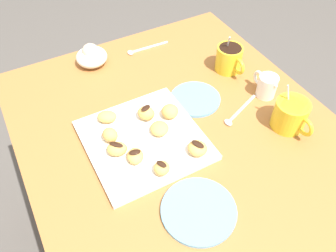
# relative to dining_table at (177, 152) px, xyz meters

# --- Properties ---
(ground_plane) EXTENTS (8.00, 8.00, 0.00)m
(ground_plane) POSITION_rel_dining_table_xyz_m (0.00, 0.00, -0.60)
(ground_plane) COLOR #514C47
(dining_table) EXTENTS (0.99, 0.88, 0.72)m
(dining_table) POSITION_rel_dining_table_xyz_m (0.00, 0.00, 0.00)
(dining_table) COLOR #A36633
(dining_table) RESTS_ON ground_plane
(pastry_plate_square) EXTENTS (0.31, 0.31, 0.02)m
(pastry_plate_square) POSITION_rel_dining_table_xyz_m (0.01, -0.11, 0.13)
(pastry_plate_square) COLOR white
(pastry_plate_square) RESTS_ON dining_table
(coffee_mug_yellow_left) EXTENTS (0.12, 0.09, 0.13)m
(coffee_mug_yellow_left) POSITION_rel_dining_table_xyz_m (-0.15, 0.28, 0.17)
(coffee_mug_yellow_left) COLOR yellow
(coffee_mug_yellow_left) RESTS_ON dining_table
(coffee_mug_yellow_right) EXTENTS (0.13, 0.10, 0.13)m
(coffee_mug_yellow_right) POSITION_rel_dining_table_xyz_m (0.15, 0.28, 0.17)
(coffee_mug_yellow_right) COLOR yellow
(coffee_mug_yellow_right) RESTS_ON dining_table
(cream_pitcher_white) EXTENTS (0.10, 0.06, 0.07)m
(cream_pitcher_white) POSITION_rel_dining_table_xyz_m (0.01, 0.31, 0.17)
(cream_pitcher_white) COLOR white
(cream_pitcher_white) RESTS_ON dining_table
(ice_cream_bowl) EXTENTS (0.11, 0.11, 0.08)m
(ice_cream_bowl) POSITION_rel_dining_table_xyz_m (-0.40, -0.11, 0.16)
(ice_cream_bowl) COLOR white
(ice_cream_bowl) RESTS_ON dining_table
(saucer_sky_left) EXTENTS (0.16, 0.16, 0.01)m
(saucer_sky_left) POSITION_rel_dining_table_xyz_m (-0.07, 0.10, 0.13)
(saucer_sky_left) COLOR #66A8DB
(saucer_sky_left) RESTS_ON dining_table
(saucer_sky_right) EXTENTS (0.18, 0.18, 0.01)m
(saucer_sky_right) POSITION_rel_dining_table_xyz_m (0.26, -0.09, 0.13)
(saucer_sky_right) COLOR #66A8DB
(saucer_sky_right) RESTS_ON dining_table
(loose_spoon_near_saucer) EXTENTS (0.03, 0.16, 0.01)m
(loose_spoon_near_saucer) POSITION_rel_dining_table_xyz_m (-0.39, 0.07, 0.13)
(loose_spoon_near_saucer) COLOR silver
(loose_spoon_near_saucer) RESTS_ON dining_table
(loose_spoon_by_plate) EXTENTS (0.07, 0.15, 0.01)m
(loose_spoon_by_plate) POSITION_rel_dining_table_xyz_m (0.04, 0.18, 0.13)
(loose_spoon_by_plate) COLOR silver
(loose_spoon_by_plate) RESTS_ON dining_table
(beignet_0) EXTENTS (0.07, 0.07, 0.03)m
(beignet_0) POSITION_rel_dining_table_xyz_m (0.12, -0.01, 0.16)
(beignet_0) COLOR #DBA351
(beignet_0) RESTS_ON pastry_plate_square
(chocolate_drizzle_0) EXTENTS (0.04, 0.03, 0.00)m
(chocolate_drizzle_0) POSITION_rel_dining_table_xyz_m (0.12, -0.01, 0.18)
(chocolate_drizzle_0) COLOR black
(chocolate_drizzle_0) RESTS_ON beignet_0
(beignet_1) EXTENTS (0.05, 0.05, 0.04)m
(beignet_1) POSITION_rel_dining_table_xyz_m (-0.03, -0.19, 0.16)
(beignet_1) COLOR #DBA351
(beignet_1) RESTS_ON pastry_plate_square
(beignet_2) EXTENTS (0.06, 0.07, 0.03)m
(beignet_2) POSITION_rel_dining_table_xyz_m (-0.10, -0.18, 0.16)
(beignet_2) COLOR #DBA351
(beignet_2) RESTS_ON pastry_plate_square
(beignet_3) EXTENTS (0.06, 0.07, 0.03)m
(beignet_3) POSITION_rel_dining_table_xyz_m (0.02, -0.20, 0.16)
(beignet_3) COLOR #DBA351
(beignet_3) RESTS_ON pastry_plate_square
(chocolate_drizzle_3) EXTENTS (0.04, 0.04, 0.00)m
(chocolate_drizzle_3) POSITION_rel_dining_table_xyz_m (0.02, -0.20, 0.18)
(chocolate_drizzle_3) COLOR black
(chocolate_drizzle_3) RESTS_ON beignet_3
(beignet_4) EXTENTS (0.07, 0.07, 0.03)m
(beignet_4) POSITION_rel_dining_table_xyz_m (0.01, -0.06, 0.16)
(beignet_4) COLOR #DBA351
(beignet_4) RESTS_ON pastry_plate_square
(beignet_5) EXTENTS (0.06, 0.06, 0.03)m
(beignet_5) POSITION_rel_dining_table_xyz_m (0.06, -0.16, 0.16)
(beignet_5) COLOR #DBA351
(beignet_5) RESTS_ON pastry_plate_square
(chocolate_drizzle_5) EXTENTS (0.03, 0.03, 0.00)m
(chocolate_drizzle_5) POSITION_rel_dining_table_xyz_m (0.06, -0.16, 0.17)
(chocolate_drizzle_5) COLOR black
(chocolate_drizzle_5) RESTS_ON beignet_5
(beignet_6) EXTENTS (0.07, 0.07, 0.04)m
(beignet_6) POSITION_rel_dining_table_xyz_m (-0.06, -0.07, 0.16)
(beignet_6) COLOR #DBA351
(beignet_6) RESTS_ON pastry_plate_square
(chocolate_drizzle_6) EXTENTS (0.03, 0.03, 0.00)m
(chocolate_drizzle_6) POSITION_rel_dining_table_xyz_m (-0.06, -0.07, 0.18)
(chocolate_drizzle_6) COLOR black
(chocolate_drizzle_6) RESTS_ON beignet_6
(beignet_7) EXTENTS (0.06, 0.06, 0.04)m
(beignet_7) POSITION_rel_dining_table_xyz_m (-0.03, -0.01, 0.16)
(beignet_7) COLOR #DBA351
(beignet_7) RESTS_ON pastry_plate_square
(beignet_8) EXTENTS (0.06, 0.06, 0.03)m
(beignet_8) POSITION_rel_dining_table_xyz_m (0.13, -0.12, 0.16)
(beignet_8) COLOR #DBA351
(beignet_8) RESTS_ON pastry_plate_square
(chocolate_drizzle_8) EXTENTS (0.03, 0.03, 0.00)m
(chocolate_drizzle_8) POSITION_rel_dining_table_xyz_m (0.13, -0.12, 0.18)
(chocolate_drizzle_8) COLOR black
(chocolate_drizzle_8) RESTS_ON beignet_8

